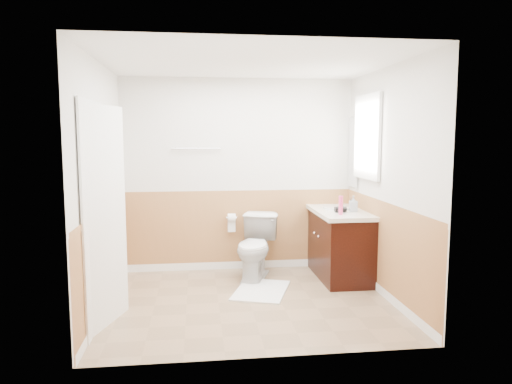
{
  "coord_description": "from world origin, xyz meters",
  "views": [
    {
      "loc": [
        -0.54,
        -4.88,
        1.76
      ],
      "look_at": [
        0.1,
        0.25,
        1.15
      ],
      "focal_mm": 33.35,
      "sensor_mm": 36.0,
      "label": 1
    }
  ],
  "objects": [
    {
      "name": "floor",
      "position": [
        0.0,
        0.0,
        0.0
      ],
      "size": [
        3.0,
        3.0,
        0.0
      ],
      "primitive_type": "plane",
      "color": "#8C7051",
      "rests_on": "ground"
    },
    {
      "name": "ceiling",
      "position": [
        0.0,
        0.0,
        2.5
      ],
      "size": [
        3.0,
        3.0,
        0.0
      ],
      "primitive_type": "plane",
      "rotation": [
        3.14,
        0.0,
        0.0
      ],
      "color": "white",
      "rests_on": "floor"
    },
    {
      "name": "wall_back",
      "position": [
        0.0,
        1.3,
        1.25
      ],
      "size": [
        3.0,
        0.0,
        3.0
      ],
      "primitive_type": "plane",
      "rotation": [
        1.57,
        0.0,
        0.0
      ],
      "color": "silver",
      "rests_on": "floor"
    },
    {
      "name": "wall_front",
      "position": [
        0.0,
        -1.3,
        1.25
      ],
      "size": [
        3.0,
        0.0,
        3.0
      ],
      "primitive_type": "plane",
      "rotation": [
        -1.57,
        0.0,
        0.0
      ],
      "color": "silver",
      "rests_on": "floor"
    },
    {
      "name": "wall_left",
      "position": [
        -1.5,
        0.0,
        1.25
      ],
      "size": [
        0.0,
        3.0,
        3.0
      ],
      "primitive_type": "plane",
      "rotation": [
        1.57,
        0.0,
        1.57
      ],
      "color": "silver",
      "rests_on": "floor"
    },
    {
      "name": "wall_right",
      "position": [
        1.5,
        0.0,
        1.25
      ],
      "size": [
        0.0,
        3.0,
        3.0
      ],
      "primitive_type": "plane",
      "rotation": [
        1.57,
        0.0,
        -1.57
      ],
      "color": "silver",
      "rests_on": "floor"
    },
    {
      "name": "wainscot_back",
      "position": [
        0.0,
        1.29,
        0.5
      ],
      "size": [
        3.0,
        0.0,
        3.0
      ],
      "primitive_type": "plane",
      "rotation": [
        1.57,
        0.0,
        0.0
      ],
      "color": "#C17F4D",
      "rests_on": "floor"
    },
    {
      "name": "wainscot_front",
      "position": [
        0.0,
        -1.29,
        0.5
      ],
      "size": [
        3.0,
        0.0,
        3.0
      ],
      "primitive_type": "plane",
      "rotation": [
        -1.57,
        0.0,
        0.0
      ],
      "color": "#C17F4D",
      "rests_on": "floor"
    },
    {
      "name": "wainscot_left",
      "position": [
        -1.49,
        0.0,
        0.5
      ],
      "size": [
        0.0,
        2.6,
        2.6
      ],
      "primitive_type": "plane",
      "rotation": [
        1.57,
        0.0,
        1.57
      ],
      "color": "#C17F4D",
      "rests_on": "floor"
    },
    {
      "name": "wainscot_right",
      "position": [
        1.49,
        0.0,
        0.5
      ],
      "size": [
        0.0,
        2.6,
        2.6
      ],
      "primitive_type": "plane",
      "rotation": [
        1.57,
        0.0,
        -1.57
      ],
      "color": "#C17F4D",
      "rests_on": "floor"
    },
    {
      "name": "toilet",
      "position": [
        0.17,
        0.84,
        0.39
      ],
      "size": [
        0.67,
        0.87,
        0.78
      ],
      "primitive_type": "imported",
      "rotation": [
        0.0,
        0.0,
        -0.34
      ],
      "color": "white",
      "rests_on": "floor"
    },
    {
      "name": "bath_mat",
      "position": [
        0.17,
        0.31,
        0.01
      ],
      "size": [
        0.78,
        0.94,
        0.02
      ],
      "primitive_type": "cube",
      "rotation": [
        0.0,
        0.0,
        -0.34
      ],
      "color": "white",
      "rests_on": "floor"
    },
    {
      "name": "vanity_cabinet",
      "position": [
        1.21,
        0.74,
        0.4
      ],
      "size": [
        0.55,
        1.1,
        0.8
      ],
      "primitive_type": "cube",
      "color": "black",
      "rests_on": "floor"
    },
    {
      "name": "vanity_knob_left",
      "position": [
        0.91,
        0.64,
        0.55
      ],
      "size": [
        0.03,
        0.03,
        0.03
      ],
      "primitive_type": "sphere",
      "color": "silver",
      "rests_on": "vanity_cabinet"
    },
    {
      "name": "vanity_knob_right",
      "position": [
        0.91,
        0.84,
        0.55
      ],
      "size": [
        0.03,
        0.03,
        0.03
      ],
      "primitive_type": "sphere",
      "color": "silver",
      "rests_on": "vanity_cabinet"
    },
    {
      "name": "countertop",
      "position": [
        1.2,
        0.74,
        0.83
      ],
      "size": [
        0.6,
        1.15,
        0.05
      ],
      "primitive_type": "cube",
      "color": "white",
      "rests_on": "vanity_cabinet"
    },
    {
      "name": "sink_basin",
      "position": [
        1.21,
        0.89,
        0.86
      ],
      "size": [
        0.36,
        0.36,
        0.02
      ],
      "primitive_type": "cylinder",
      "color": "silver",
      "rests_on": "countertop"
    },
    {
      "name": "faucet",
      "position": [
        1.39,
        0.89,
        0.92
      ],
      "size": [
        0.02,
        0.02,
        0.14
      ],
      "primitive_type": "cylinder",
      "color": "#B8B8BE",
      "rests_on": "countertop"
    },
    {
      "name": "lotion_bottle",
      "position": [
        1.11,
        0.42,
        0.96
      ],
      "size": [
        0.05,
        0.05,
        0.22
      ],
      "primitive_type": "cylinder",
      "color": "#EA3C78",
      "rests_on": "countertop"
    },
    {
      "name": "soap_dispenser",
      "position": [
        1.33,
        0.62,
        0.95
      ],
      "size": [
        0.09,
        0.1,
        0.19
      ],
      "primitive_type": "imported",
      "rotation": [
        0.0,
        0.0,
        -0.08
      ],
      "color": "#99A4AD",
      "rests_on": "countertop"
    },
    {
      "name": "hair_dryer_body",
      "position": [
        1.16,
        0.58,
        0.89
      ],
      "size": [
        0.14,
        0.07,
        0.07
      ],
      "primitive_type": "cylinder",
      "rotation": [
        0.0,
        1.57,
        0.0
      ],
      "color": "black",
      "rests_on": "countertop"
    },
    {
      "name": "hair_dryer_handle",
      "position": [
        1.13,
        0.62,
        0.86
      ],
      "size": [
        0.03,
        0.03,
        0.07
      ],
      "primitive_type": "cylinder",
      "color": "black",
      "rests_on": "countertop"
    },
    {
      "name": "mirror_panel",
      "position": [
        1.48,
        1.1,
        1.55
      ],
      "size": [
        0.02,
        0.35,
        0.9
      ],
      "primitive_type": "cube",
      "color": "silver",
      "rests_on": "wall_right"
    },
    {
      "name": "window_frame",
      "position": [
        1.47,
        0.59,
        1.75
      ],
      "size": [
        0.04,
        0.8,
        1.0
      ],
      "primitive_type": "cube",
      "color": "white",
      "rests_on": "wall_right"
    },
    {
      "name": "window_glass",
      "position": [
        1.49,
        0.59,
        1.75
      ],
      "size": [
        0.01,
        0.7,
        0.9
      ],
      "primitive_type": "cube",
      "color": "white",
      "rests_on": "wall_right"
    },
    {
      "name": "door",
      "position": [
        -1.4,
        -0.45,
        1.02
      ],
      "size": [
        0.29,
        0.78,
        2.04
      ],
      "primitive_type": "cube",
      "rotation": [
        0.0,
        0.0,
        -0.31
      ],
      "color": "white",
      "rests_on": "wall_left"
    },
    {
      "name": "door_frame",
      "position": [
        -1.48,
        -0.45,
        1.03
      ],
      "size": [
        0.02,
        0.92,
        2.1
      ],
      "primitive_type": "cube",
      "color": "white",
      "rests_on": "wall_left"
    },
    {
      "name": "door_knob",
      "position": [
        -1.34,
        -0.12,
        0.95
      ],
      "size": [
        0.06,
        0.06,
        0.06
      ],
      "primitive_type": "sphere",
      "color": "silver",
      "rests_on": "door"
    },
    {
      "name": "towel_bar",
      "position": [
        -0.55,
        1.25,
        1.6
      ],
      "size": [
        0.62,
        0.02,
        0.02
      ],
      "primitive_type": "cylinder",
      "rotation": [
        0.0,
        1.57,
        0.0
      ],
      "color": "silver",
      "rests_on": "wall_back"
    },
    {
      "name": "tp_holder_bar",
      "position": [
        -0.1,
        1.23,
        0.7
      ],
      "size": [
        0.14,
        0.02,
        0.02
      ],
      "primitive_type": "cylinder",
      "rotation": [
        0.0,
        1.57,
        0.0
      ],
      "color": "silver",
      "rests_on": "wall_back"
    },
    {
      "name": "tp_roll",
      "position": [
        -0.1,
        1.23,
        0.7
      ],
      "size": [
        0.1,
        0.11,
        0.11
      ],
      "primitive_type": "cylinder",
      "rotation": [
        0.0,
        1.57,
        0.0
      ],
      "color": "white",
      "rests_on": "tp_holder_bar"
    },
    {
      "name": "tp_sheet",
      "position": [
        -0.1,
        1.23,
        0.59
      ],
      "size": [
        0.1,
        0.01,
        0.16
      ],
      "primitive_type": "cube",
      "color": "white",
      "rests_on": "tp_roll"
    }
  ]
}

